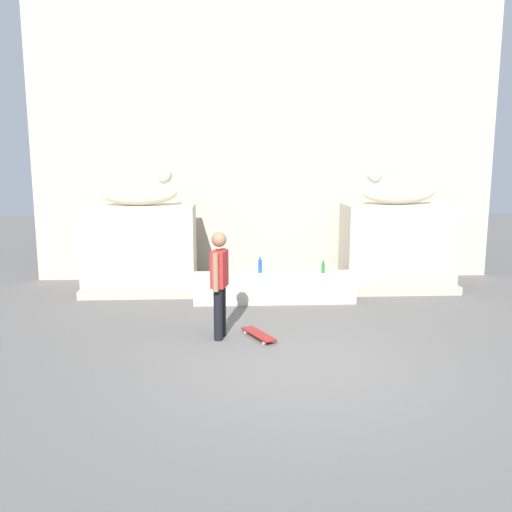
% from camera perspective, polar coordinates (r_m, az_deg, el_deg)
% --- Properties ---
extents(ground_plane, '(40.00, 40.00, 0.00)m').
position_cam_1_polar(ground_plane, '(7.56, 4.17, -11.47)').
color(ground_plane, '#605E5B').
extents(facade_wall, '(10.48, 0.60, 6.97)m').
position_cam_1_polar(facade_wall, '(13.00, 1.02, 13.24)').
color(facade_wall, '#BEAF9A').
rests_on(facade_wall, ground_plane).
extents(pedestal_left, '(2.29, 1.16, 1.80)m').
position_cam_1_polar(pedestal_left, '(11.87, -11.84, 0.80)').
color(pedestal_left, beige).
rests_on(pedestal_left, ground_plane).
extents(pedestal_right, '(2.29, 1.16, 1.80)m').
position_cam_1_polar(pedestal_right, '(12.28, 14.28, 1.01)').
color(pedestal_right, beige).
rests_on(pedestal_right, ground_plane).
extents(statue_reclining_left, '(1.63, 0.64, 0.78)m').
position_cam_1_polar(statue_reclining_left, '(11.73, -11.88, 6.50)').
color(statue_reclining_left, beige).
rests_on(statue_reclining_left, pedestal_left).
extents(statue_reclining_right, '(1.65, 0.72, 0.78)m').
position_cam_1_polar(statue_reclining_right, '(12.14, 14.37, 6.51)').
color(statue_reclining_right, beige).
rests_on(statue_reclining_right, pedestal_right).
extents(ledge_block, '(3.12, 0.62, 0.55)m').
position_cam_1_polar(ledge_block, '(10.80, 1.88, -3.27)').
color(ledge_block, beige).
rests_on(ledge_block, ground_plane).
extents(skater, '(0.28, 0.53, 1.67)m').
position_cam_1_polar(skater, '(8.50, -3.78, -2.51)').
color(skater, black).
rests_on(skater, ground_plane).
extents(skateboard, '(0.53, 0.81, 0.08)m').
position_cam_1_polar(skateboard, '(8.69, 0.26, -8.06)').
color(skateboard, maroon).
rests_on(skateboard, ground_plane).
extents(bottle_blue, '(0.07, 0.07, 0.33)m').
position_cam_1_polar(bottle_blue, '(10.81, 0.42, -1.01)').
color(bottle_blue, '#194C99').
rests_on(bottle_blue, ledge_block).
extents(bottle_green, '(0.07, 0.07, 0.26)m').
position_cam_1_polar(bottle_green, '(10.88, 6.93, -1.18)').
color(bottle_green, '#1E722D').
rests_on(bottle_green, ledge_block).
extents(stair_step, '(7.76, 0.50, 0.16)m').
position_cam_1_polar(stair_step, '(11.34, 1.66, -3.64)').
color(stair_step, '#A9A08F').
rests_on(stair_step, ground_plane).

